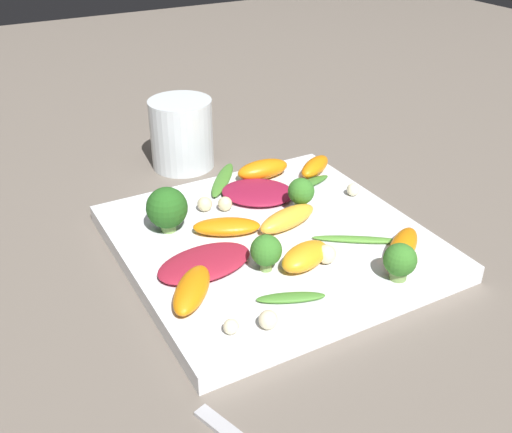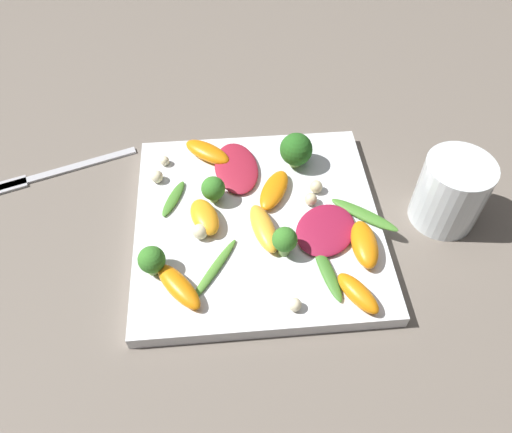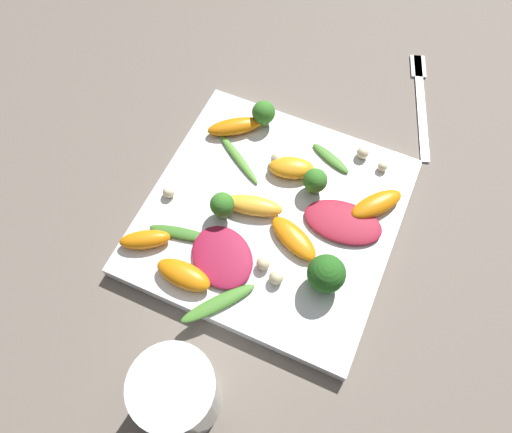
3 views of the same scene
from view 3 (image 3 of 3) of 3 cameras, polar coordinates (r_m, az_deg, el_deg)
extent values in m
plane|color=#6B6056|center=(0.62, 1.71, -0.35)|extent=(2.40, 2.40, 0.00)
cube|color=white|center=(0.61, 1.73, 0.05)|extent=(0.29, 0.29, 0.02)
cylinder|color=white|center=(0.51, -8.94, -19.40)|extent=(0.08, 0.08, 0.09)
cube|color=#B2B2B7|center=(0.75, 18.37, 12.00)|extent=(0.18, 0.07, 0.01)
cube|color=#B2B2B7|center=(0.80, 18.05, 16.06)|extent=(0.05, 0.03, 0.01)
ellipsoid|color=maroon|center=(0.60, 9.91, -0.62)|extent=(0.06, 0.10, 0.01)
ellipsoid|color=maroon|center=(0.57, -3.89, -4.62)|extent=(0.10, 0.11, 0.01)
ellipsoid|color=orange|center=(0.66, -2.47, 10.24)|extent=(0.06, 0.07, 0.02)
ellipsoid|color=orange|center=(0.61, 13.60, 1.36)|extent=(0.07, 0.06, 0.02)
ellipsoid|color=orange|center=(0.62, 4.06, 5.58)|extent=(0.05, 0.06, 0.02)
ellipsoid|color=orange|center=(0.56, -8.28, -6.62)|extent=(0.03, 0.07, 0.02)
ellipsoid|color=orange|center=(0.59, -12.57, -2.59)|extent=(0.05, 0.06, 0.02)
ellipsoid|color=orange|center=(0.58, 4.32, -2.50)|extent=(0.06, 0.07, 0.02)
ellipsoid|color=#FCAD33|center=(0.59, -0.42, 1.26)|extent=(0.04, 0.08, 0.02)
cylinder|color=#84AD5B|center=(0.56, 7.80, -7.19)|extent=(0.02, 0.02, 0.02)
sphere|color=#26601E|center=(0.54, 8.05, -6.48)|extent=(0.04, 0.04, 0.04)
cylinder|color=#84AD5B|center=(0.59, -3.80, 0.62)|extent=(0.01, 0.01, 0.02)
sphere|color=#387A28|center=(0.58, -3.89, 1.39)|extent=(0.03, 0.03, 0.03)
cylinder|color=#7A9E51|center=(0.61, 6.64, 3.40)|extent=(0.01, 0.01, 0.01)
sphere|color=#387A28|center=(0.60, 6.79, 4.12)|extent=(0.03, 0.03, 0.03)
cylinder|color=#7A9E51|center=(0.67, 0.86, 11.02)|extent=(0.02, 0.02, 0.01)
sphere|color=#387A28|center=(0.66, 0.87, 11.81)|extent=(0.03, 0.03, 0.03)
ellipsoid|color=#47842D|center=(0.64, 8.54, 6.60)|extent=(0.04, 0.06, 0.01)
ellipsoid|color=#3D7528|center=(0.59, -8.48, -1.94)|extent=(0.03, 0.08, 0.01)
ellipsoid|color=#518E33|center=(0.64, -2.11, 6.76)|extent=(0.06, 0.08, 0.01)
ellipsoid|color=#47842D|center=(0.55, -4.34, -9.85)|extent=(0.08, 0.07, 0.01)
sphere|color=beige|center=(0.61, -9.96, 2.79)|extent=(0.01, 0.01, 0.01)
sphere|color=beige|center=(0.65, 12.11, 7.16)|extent=(0.02, 0.02, 0.02)
sphere|color=beige|center=(0.63, 2.52, 6.55)|extent=(0.02, 0.02, 0.02)
sphere|color=beige|center=(0.64, 14.29, 5.58)|extent=(0.01, 0.01, 0.01)
sphere|color=beige|center=(0.56, 0.84, -5.39)|extent=(0.02, 0.02, 0.02)
sphere|color=beige|center=(0.56, 2.31, -6.99)|extent=(0.02, 0.02, 0.02)
camera|label=1|loc=(0.76, 44.15, 33.70)|focal=42.00mm
camera|label=2|loc=(0.56, -49.07, 43.12)|focal=35.00mm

